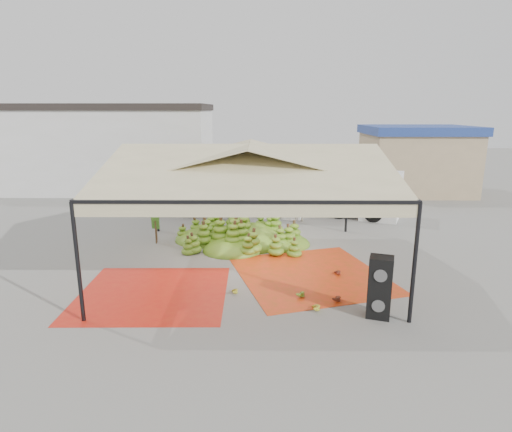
{
  "coord_description": "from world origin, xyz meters",
  "views": [
    {
      "loc": [
        0.33,
        -13.56,
        5.06
      ],
      "look_at": [
        0.2,
        1.5,
        1.3
      ],
      "focal_mm": 30.0,
      "sensor_mm": 36.0,
      "label": 1
    }
  ],
  "objects_px": {
    "speaker_stack": "(380,287)",
    "truck_left": "(236,181)",
    "vendor": "(299,203)",
    "banana_heap": "(244,228)",
    "truck_right": "(339,187)"
  },
  "relations": [
    {
      "from": "banana_heap",
      "to": "truck_right",
      "type": "bearing_deg",
      "value": 47.05
    },
    {
      "from": "truck_left",
      "to": "truck_right",
      "type": "relative_size",
      "value": 1.16
    },
    {
      "from": "speaker_stack",
      "to": "vendor",
      "type": "xyz_separation_m",
      "value": [
        -1.16,
        9.42,
        0.07
      ]
    },
    {
      "from": "speaker_stack",
      "to": "truck_left",
      "type": "bearing_deg",
      "value": 127.89
    },
    {
      "from": "speaker_stack",
      "to": "truck_right",
      "type": "height_order",
      "value": "truck_right"
    },
    {
      "from": "banana_heap",
      "to": "speaker_stack",
      "type": "height_order",
      "value": "speaker_stack"
    },
    {
      "from": "banana_heap",
      "to": "vendor",
      "type": "distance_m",
      "value": 4.13
    },
    {
      "from": "vendor",
      "to": "truck_left",
      "type": "distance_m",
      "value": 3.65
    },
    {
      "from": "truck_left",
      "to": "speaker_stack",
      "type": "bearing_deg",
      "value": -58.32
    },
    {
      "from": "speaker_stack",
      "to": "truck_left",
      "type": "xyz_separation_m",
      "value": [
        -4.16,
        11.38,
        0.77
      ]
    },
    {
      "from": "banana_heap",
      "to": "truck_right",
      "type": "xyz_separation_m",
      "value": [
        4.51,
        4.84,
        0.75
      ]
    },
    {
      "from": "vendor",
      "to": "truck_right",
      "type": "height_order",
      "value": "truck_right"
    },
    {
      "from": "speaker_stack",
      "to": "truck_right",
      "type": "bearing_deg",
      "value": 102.97
    },
    {
      "from": "banana_heap",
      "to": "speaker_stack",
      "type": "xyz_separation_m",
      "value": [
        3.58,
        -6.09,
        0.2
      ]
    },
    {
      "from": "truck_right",
      "to": "banana_heap",
      "type": "bearing_deg",
      "value": -109.79
    }
  ]
}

